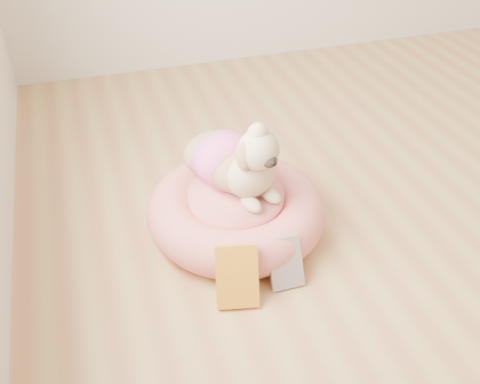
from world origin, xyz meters
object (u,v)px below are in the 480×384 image
object	(u,v)px
dog	(236,149)
book_yellow	(237,276)
pet_bed	(236,211)
book_white	(285,263)

from	to	relation	value
dog	book_yellow	xyz separation A→B (m)	(-0.12, -0.40, -0.25)
pet_bed	book_yellow	world-z (taller)	book_yellow
dog	book_white	size ratio (longest dim) A/B	2.51
pet_bed	book_yellow	bearing A→B (deg)	-107.09
pet_bed	book_yellow	size ratio (longest dim) A/B	3.23
pet_bed	book_yellow	distance (m)	0.38
dog	book_yellow	size ratio (longest dim) A/B	2.12
pet_bed	book_white	distance (m)	0.34
dog	pet_bed	bearing A→B (deg)	-127.60
pet_bed	dog	world-z (taller)	dog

